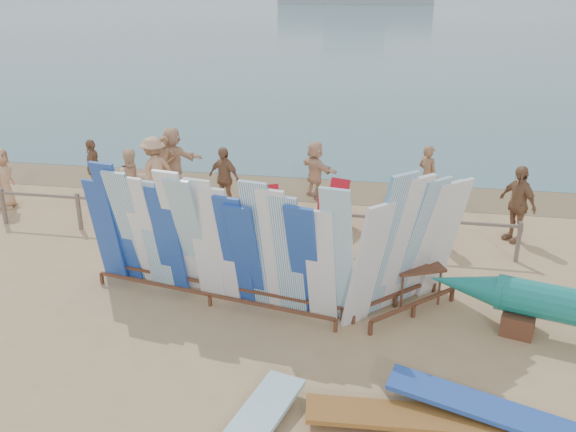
% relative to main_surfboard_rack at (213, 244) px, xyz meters
% --- Properties ---
extents(ground, '(160.00, 160.00, 0.00)m').
position_rel_main_surfboard_rack_xyz_m(ground, '(-0.23, -0.16, -1.16)').
color(ground, tan).
rests_on(ground, ground).
extents(ocean, '(320.00, 240.00, 0.02)m').
position_rel_main_surfboard_rack_xyz_m(ocean, '(-0.23, 127.84, -1.16)').
color(ocean, '#406973').
rests_on(ocean, ground).
extents(wet_sand_strip, '(40.00, 2.60, 0.01)m').
position_rel_main_surfboard_rack_xyz_m(wet_sand_strip, '(-0.23, 7.04, -1.16)').
color(wet_sand_strip, brown).
rests_on(wet_sand_strip, ground).
extents(fence, '(12.08, 0.08, 0.90)m').
position_rel_main_surfboard_rack_xyz_m(fence, '(-0.23, 2.84, -0.53)').
color(fence, '#736257').
rests_on(fence, ground).
extents(main_surfboard_rack, '(5.20, 1.58, 2.58)m').
position_rel_main_surfboard_rack_xyz_m(main_surfboard_rack, '(0.00, 0.00, 0.00)').
color(main_surfboard_rack, brown).
rests_on(main_surfboard_rack, ground).
extents(side_surfboard_rack, '(2.13, 2.16, 2.79)m').
position_rel_main_surfboard_rack_xyz_m(side_surfboard_rack, '(3.44, 0.23, 0.09)').
color(side_surfboard_rack, brown).
rests_on(side_surfboard_rack, ground).
extents(vendor_table, '(1.07, 0.94, 1.19)m').
position_rel_main_surfboard_rack_xyz_m(vendor_table, '(3.63, 0.68, -0.76)').
color(vendor_table, brown).
rests_on(vendor_table, ground).
extents(flat_board_c, '(2.75, 0.92, 0.22)m').
position_rel_main_surfboard_rack_xyz_m(flat_board_c, '(3.51, -2.78, -1.16)').
color(flat_board_c, '#9A632A').
rests_on(flat_board_c, ground).
extents(flat_board_d, '(2.75, 1.11, 0.36)m').
position_rel_main_surfboard_rack_xyz_m(flat_board_d, '(4.57, -2.50, -1.16)').
color(flat_board_d, '#2249AD').
rests_on(flat_board_d, ground).
extents(beach_chair_left, '(0.62, 0.63, 0.77)m').
position_rel_main_surfboard_rack_xyz_m(beach_chair_left, '(0.62, 3.33, -0.93)').
color(beach_chair_left, red).
rests_on(beach_chair_left, ground).
extents(beach_chair_right, '(0.78, 0.79, 0.92)m').
position_rel_main_surfboard_rack_xyz_m(beach_chair_right, '(0.15, 4.04, -0.89)').
color(beach_chair_right, red).
rests_on(beach_chair_right, ground).
extents(stroller, '(0.81, 0.98, 1.15)m').
position_rel_main_surfboard_rack_xyz_m(stroller, '(1.73, 4.04, -0.69)').
color(stroller, red).
rests_on(stroller, ground).
extents(beachgoer_10, '(0.97, 1.11, 1.78)m').
position_rel_main_surfboard_rack_xyz_m(beachgoer_10, '(5.88, 4.05, -0.27)').
color(beachgoer_10, '#8C6042').
rests_on(beachgoer_10, ground).
extents(beachgoer_4, '(1.05, 0.76, 1.64)m').
position_rel_main_surfboard_rack_xyz_m(beachgoer_4, '(-1.25, 4.94, -0.34)').
color(beachgoer_4, '#8C6042').
rests_on(beachgoer_4, ground).
extents(beachgoer_7, '(0.66, 0.64, 1.63)m').
position_rel_main_surfboard_rack_xyz_m(beachgoer_7, '(3.95, 6.12, -0.34)').
color(beachgoer_7, '#8C6042').
rests_on(beachgoer_7, ground).
extents(beachgoer_3, '(1.04, 1.27, 1.84)m').
position_rel_main_surfboard_rack_xyz_m(beachgoer_3, '(-3.13, 4.86, -0.24)').
color(beachgoer_3, tan).
rests_on(beachgoer_3, ground).
extents(beachgoer_2, '(0.87, 0.84, 1.68)m').
position_rel_main_surfboard_rack_xyz_m(beachgoer_2, '(-3.41, 4.15, -0.32)').
color(beachgoer_2, beige).
rests_on(beachgoer_2, ground).
extents(beachgoer_8, '(0.73, 0.86, 1.61)m').
position_rel_main_surfboard_rack_xyz_m(beachgoer_8, '(3.94, 3.44, -0.35)').
color(beachgoer_8, beige).
rests_on(beachgoer_8, ground).
extents(beachgoer_1, '(0.63, 0.39, 1.66)m').
position_rel_main_surfboard_rack_xyz_m(beachgoer_1, '(-3.15, 5.68, -0.33)').
color(beachgoer_1, '#8C6042').
rests_on(beachgoer_1, ground).
extents(beachgoer_extra_1, '(0.62, 1.00, 1.59)m').
position_rel_main_surfboard_rack_xyz_m(beachgoer_extra_1, '(-5.08, 5.27, -0.36)').
color(beachgoer_extra_1, '#8C6042').
rests_on(beachgoer_extra_1, ground).
extents(beachgoer_0, '(0.50, 0.84, 1.61)m').
position_rel_main_surfboard_rack_xyz_m(beachgoer_0, '(-6.92, 3.90, -0.35)').
color(beachgoer_0, tan).
rests_on(beachgoer_0, ground).
extents(beachgoer_11, '(1.75, 0.88, 1.81)m').
position_rel_main_surfboard_rack_xyz_m(beachgoer_11, '(-3.10, 6.18, -0.25)').
color(beachgoer_11, beige).
rests_on(beachgoer_11, ground).
extents(beachgoer_5, '(1.34, 1.38, 1.57)m').
position_rel_main_surfboard_rack_xyz_m(beachgoer_5, '(0.96, 6.25, -0.37)').
color(beachgoer_5, beige).
rests_on(beachgoer_5, ground).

